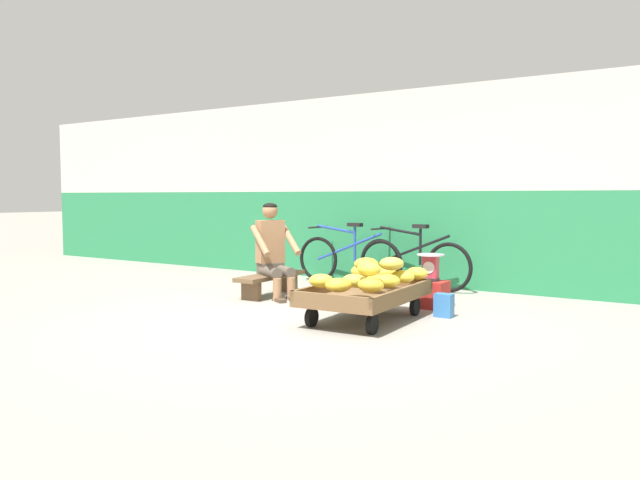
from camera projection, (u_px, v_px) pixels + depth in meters
ground_plane at (296, 323)px, 5.94m from camera, size 80.00×80.00×0.00m
back_wall at (426, 188)px, 8.43m from camera, size 16.00×0.30×2.67m
banana_cart at (366, 297)px, 6.04m from camera, size 0.90×1.48×0.36m
banana_pile at (374, 274)px, 5.99m from camera, size 0.87×1.42×0.27m
low_bench at (270, 280)px, 7.56m from camera, size 0.34×1.11×0.27m
vendor_seated at (273, 250)px, 7.46m from camera, size 0.74×0.64×1.14m
plastic_crate at (430, 294)px, 6.74m from camera, size 0.36×0.28×0.30m
weighing_scale at (431, 267)px, 6.72m from camera, size 0.30×0.30×0.29m
bicycle_near_left at (348, 259)px, 8.56m from camera, size 1.66×0.48×0.86m
bicycle_far_left at (413, 262)px, 8.13m from camera, size 1.66×0.48×0.86m
shopping_bag at (444, 305)px, 6.23m from camera, size 0.18×0.12×0.24m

